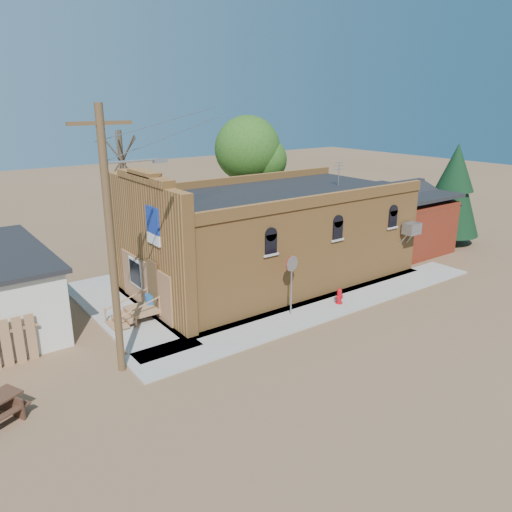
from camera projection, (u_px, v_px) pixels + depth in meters
ground at (317, 322)px, 21.25m from camera, size 120.00×120.00×0.00m
sidewalk_south at (328, 307)px, 22.78m from camera, size 19.00×2.20×0.08m
sidewalk_west at (121, 311)px, 22.29m from camera, size 2.60×10.00×0.08m
brick_bar at (269, 236)px, 25.71m from camera, size 16.40×7.97×6.30m
red_shed at (393, 213)px, 31.31m from camera, size 5.40×6.40×4.30m
utility_pole at (112, 239)px, 16.15m from camera, size 3.12×0.26×9.00m
tree_bare_near at (121, 158)px, 27.77m from camera, size 2.80×2.80×7.65m
tree_leafy at (248, 149)px, 33.25m from camera, size 4.40×4.40×8.15m
evergreen_tree at (454, 187)px, 31.98m from camera, size 3.60×3.60×6.50m
fire_hydrant at (339, 296)px, 22.95m from camera, size 0.42×0.41×0.73m
stop_sign at (292, 269)px, 21.31m from camera, size 0.73×0.21×2.69m
trash_barrel at (152, 304)px, 21.85m from camera, size 0.69×0.69×0.90m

